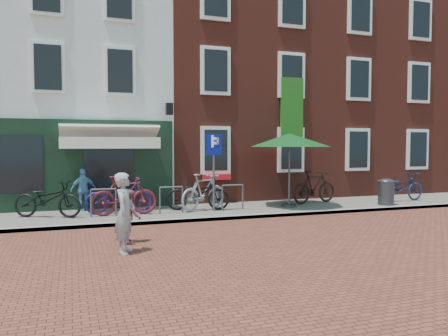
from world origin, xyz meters
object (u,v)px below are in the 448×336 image
object	(u,v)px
parasol	(289,137)
bicycle_0	(47,199)
litter_bin	(386,190)
bicycle_1	(124,196)
woman	(125,213)
bicycle_5	(314,187)
cafe_person	(83,190)
bicycle_3	(204,192)
bicycle_4	(198,194)
bicycle_6	(401,187)
parking_sign	(214,158)
bicycle_2	(119,196)
boy	(130,216)

from	to	relation	value
parasol	bicycle_0	world-z (taller)	parasol
litter_bin	parasol	bearing A→B (deg)	168.02
bicycle_0	bicycle_1	distance (m)	2.15
woman	bicycle_5	world-z (taller)	woman
cafe_person	bicycle_3	size ratio (longest dim) A/B	0.69
bicycle_4	bicycle_6	bearing A→B (deg)	-75.78
parking_sign	bicycle_2	world-z (taller)	parking_sign
bicycle_3	bicycle_4	distance (m)	0.20
cafe_person	bicycle_6	distance (m)	11.26
bicycle_5	bicycle_6	world-z (taller)	bicycle_5
bicycle_3	bicycle_5	world-z (taller)	same
bicycle_6	parking_sign	bearing A→B (deg)	86.45
bicycle_5	bicycle_1	bearing A→B (deg)	82.53
cafe_person	bicycle_5	bearing A→B (deg)	162.50
bicycle_0	bicycle_6	bearing A→B (deg)	-67.01
cafe_person	bicycle_2	bearing A→B (deg)	126.83
woman	bicycle_2	bearing A→B (deg)	15.48
parking_sign	bicycle_6	world-z (taller)	parking_sign
bicycle_6	bicycle_3	bearing A→B (deg)	83.83
bicycle_2	bicycle_5	size ratio (longest dim) A/B	1.03
boy	bicycle_2	bearing A→B (deg)	-5.94
cafe_person	bicycle_1	size ratio (longest dim) A/B	0.69
woman	bicycle_2	xyz separation A→B (m)	(0.35, 4.69, -0.19)
bicycle_1	bicycle_0	bearing A→B (deg)	80.54
bicycle_2	bicycle_3	bearing A→B (deg)	-95.92
cafe_person	litter_bin	bearing A→B (deg)	157.14
bicycle_2	bicycle_3	xyz separation A→B (m)	(2.65, -0.17, 0.06)
boy	bicycle_6	size ratio (longest dim) A/B	0.59
bicycle_4	bicycle_1	bearing A→B (deg)	113.38
litter_bin	boy	xyz separation A→B (m)	(-9.11, -2.59, -0.01)
woman	bicycle_5	size ratio (longest dim) A/B	0.84
parasol	cafe_person	world-z (taller)	parasol
cafe_person	bicycle_6	xyz separation A→B (m)	(11.18, -1.39, -0.14)
bicycle_2	bicycle_6	xyz separation A→B (m)	(10.18, -0.50, 0.00)
litter_bin	bicycle_1	size ratio (longest dim) A/B	0.51
bicycle_3	bicycle_1	bearing A→B (deg)	66.27
litter_bin	boy	world-z (taller)	boy
parasol	bicycle_0	size ratio (longest dim) A/B	1.39
bicycle_0	bicycle_2	size ratio (longest dim) A/B	1.00
bicycle_4	bicycle_6	xyz separation A→B (m)	(7.72, -0.33, 0.00)
bicycle_0	bicycle_4	world-z (taller)	same
bicycle_0	litter_bin	bearing A→B (deg)	-70.46
parking_sign	bicycle_6	size ratio (longest dim) A/B	1.21
bicycle_2	bicycle_4	xyz separation A→B (m)	(2.46, -0.17, 0.00)
boy	bicycle_0	bearing A→B (deg)	23.64
litter_bin	parasol	size ratio (longest dim) A/B	0.35
bicycle_0	bicycle_1	size ratio (longest dim) A/B	1.03
parasol	bicycle_4	size ratio (longest dim) A/B	1.39
bicycle_1	bicycle_6	xyz separation A→B (m)	(10.06, -0.05, -0.06)
woman	bicycle_0	size ratio (longest dim) A/B	0.81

